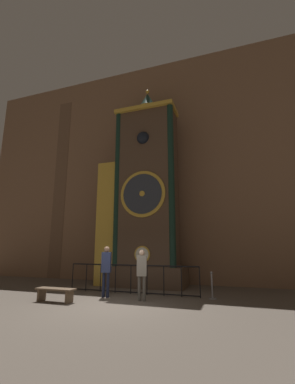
{
  "coord_description": "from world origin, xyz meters",
  "views": [
    {
      "loc": [
        3.82,
        -7.71,
        1.8
      ],
      "look_at": [
        -0.27,
        4.18,
        4.51
      ],
      "focal_mm": 24.0,
      "sensor_mm": 36.0,
      "label": 1
    }
  ],
  "objects_px": {
    "visitor_near": "(106,266)",
    "stanchion_post": "(212,290)",
    "clock_tower": "(141,196)",
    "visitor_bench": "(55,292)",
    "visitor_far": "(142,270)"
  },
  "relations": [
    {
      "from": "visitor_near",
      "to": "stanchion_post",
      "type": "distance_m",
      "value": 3.96
    },
    {
      "from": "clock_tower",
      "to": "stanchion_post",
      "type": "bearing_deg",
      "value": -29.66
    },
    {
      "from": "visitor_bench",
      "to": "visitor_near",
      "type": "bearing_deg",
      "value": 47.65
    },
    {
      "from": "clock_tower",
      "to": "visitor_near",
      "type": "bearing_deg",
      "value": -96.31
    },
    {
      "from": "visitor_near",
      "to": "visitor_far",
      "type": "xyz_separation_m",
      "value": [
        1.49,
        -0.19,
        -0.08
      ]
    },
    {
      "from": "visitor_far",
      "to": "visitor_bench",
      "type": "relative_size",
      "value": 1.22
    },
    {
      "from": "stanchion_post",
      "to": "visitor_bench",
      "type": "distance_m",
      "value": 5.44
    },
    {
      "from": "stanchion_post",
      "to": "visitor_bench",
      "type": "bearing_deg",
      "value": -155.53
    },
    {
      "from": "visitor_far",
      "to": "visitor_bench",
      "type": "height_order",
      "value": "visitor_far"
    },
    {
      "from": "visitor_far",
      "to": "visitor_bench",
      "type": "bearing_deg",
      "value": -173.51
    },
    {
      "from": "clock_tower",
      "to": "stanchion_post",
      "type": "height_order",
      "value": "clock_tower"
    },
    {
      "from": "clock_tower",
      "to": "visitor_near",
      "type": "relative_size",
      "value": 5.62
    },
    {
      "from": "clock_tower",
      "to": "visitor_bench",
      "type": "height_order",
      "value": "clock_tower"
    },
    {
      "from": "clock_tower",
      "to": "visitor_far",
      "type": "xyz_separation_m",
      "value": [
        1.17,
        -3.09,
        -3.29
      ]
    },
    {
      "from": "clock_tower",
      "to": "visitor_near",
      "type": "xyz_separation_m",
      "value": [
        -0.32,
        -2.9,
        -3.21
      ]
    }
  ]
}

